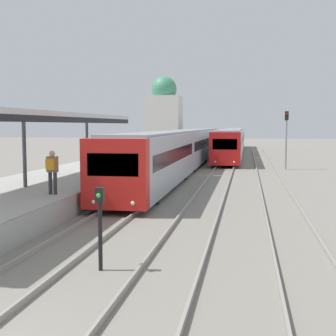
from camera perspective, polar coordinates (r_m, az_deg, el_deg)
The scene contains 7 objects.
platform_canopy at distance 20.67m, azimuth -17.11°, elevation 6.18°, with size 4.00×19.65×3.17m.
person_on_platform at distance 18.20m, azimuth -13.96°, elevation -0.08°, with size 0.40×0.40×1.66m.
train_near at distance 39.71m, azimuth 2.43°, elevation 2.68°, with size 2.59×44.87×3.11m.
train_far at distance 57.80m, azimuth 7.90°, elevation 3.41°, with size 2.52×40.62×3.06m.
signal_post_near at distance 11.35m, azimuth -8.29°, elevation -6.26°, with size 0.20×0.21×2.02m.
signal_mast_far at distance 38.00m, azimuth 14.23°, elevation 4.21°, with size 0.28×0.29×4.58m.
distant_domed_building at distance 57.10m, azimuth -0.47°, elevation 6.12°, with size 4.00×4.00×9.36m.
Camera 1 is at (4.99, -5.36, 3.49)m, focal length 50.00 mm.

